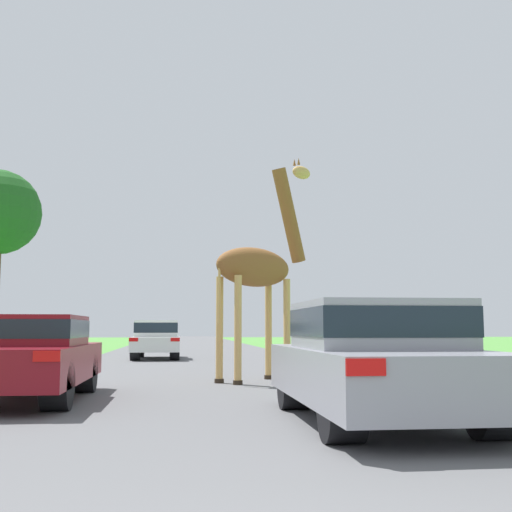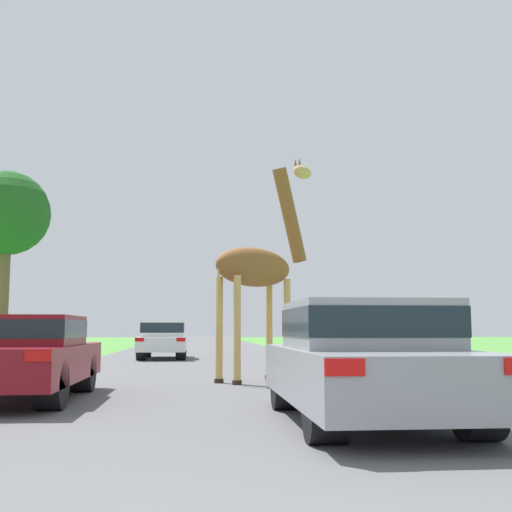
{
  "view_description": "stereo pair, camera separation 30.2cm",
  "coord_description": "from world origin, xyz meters",
  "px_view_note": "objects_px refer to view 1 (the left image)",
  "views": [
    {
      "loc": [
        -0.72,
        -1.83,
        1.11
      ],
      "look_at": [
        0.88,
        11.63,
        2.64
      ],
      "focal_mm": 45.0,
      "sensor_mm": 36.0,
      "label": 1
    },
    {
      "loc": [
        -0.42,
        -1.87,
        1.11
      ],
      "look_at": [
        0.88,
        11.63,
        2.64
      ],
      "focal_mm": 45.0,
      "sensor_mm": 36.0,
      "label": 2
    }
  ],
  "objects_px": {
    "car_queue_right": "(25,354)",
    "car_lead_maroon": "(377,358)",
    "giraffe_near_road": "(260,265)",
    "car_queue_left": "(157,338)"
  },
  "relations": [
    {
      "from": "giraffe_near_road",
      "to": "car_lead_maroon",
      "type": "distance_m",
      "value": 6.32
    },
    {
      "from": "giraffe_near_road",
      "to": "car_queue_left",
      "type": "height_order",
      "value": "giraffe_near_road"
    },
    {
      "from": "car_lead_maroon",
      "to": "car_queue_right",
      "type": "bearing_deg",
      "value": 149.24
    },
    {
      "from": "car_queue_right",
      "to": "car_lead_maroon",
      "type": "bearing_deg",
      "value": -30.76
    },
    {
      "from": "giraffe_near_road",
      "to": "car_queue_left",
      "type": "xyz_separation_m",
      "value": [
        -2.54,
        10.45,
        -1.7
      ]
    },
    {
      "from": "car_lead_maroon",
      "to": "car_queue_left",
      "type": "height_order",
      "value": "car_lead_maroon"
    },
    {
      "from": "car_lead_maroon",
      "to": "car_queue_right",
      "type": "xyz_separation_m",
      "value": [
        -4.71,
        2.8,
        -0.04
      ]
    },
    {
      "from": "giraffe_near_road",
      "to": "car_queue_right",
      "type": "distance_m",
      "value": 5.49
    },
    {
      "from": "car_lead_maroon",
      "to": "giraffe_near_road",
      "type": "bearing_deg",
      "value": 96.06
    },
    {
      "from": "giraffe_near_road",
      "to": "car_queue_left",
      "type": "distance_m",
      "value": 10.89
    }
  ]
}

